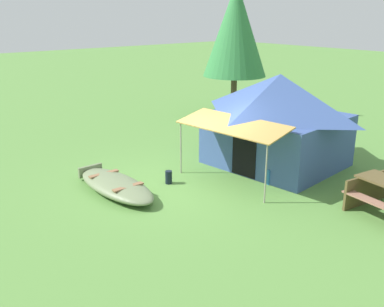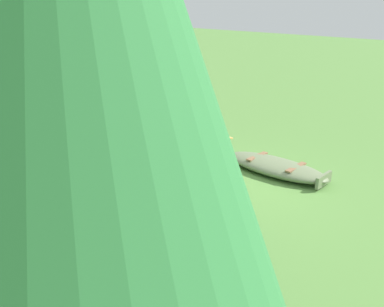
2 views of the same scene
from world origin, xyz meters
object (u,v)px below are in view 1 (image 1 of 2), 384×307
fuel_can (169,177)px  canvas_cabin_tent (278,119)px  pine_tree_back_left (236,30)px  beached_rowboat (116,185)px  cooler_box (273,174)px

fuel_can → canvas_cabin_tent: bearing=77.4°
fuel_can → pine_tree_back_left: 8.58m
beached_rowboat → cooler_box: bearing=61.0°
pine_tree_back_left → cooler_box: bearing=-36.5°
canvas_cabin_tent → fuel_can: (-0.73, -3.26, -1.17)m
cooler_box → pine_tree_back_left: size_ratio=0.10×
canvas_cabin_tent → cooler_box: bearing=-51.9°
cooler_box → pine_tree_back_left: (-5.97, 4.43, 3.28)m
beached_rowboat → canvas_cabin_tent: 4.85m
canvas_cabin_tent → fuel_can: size_ratio=13.12×
beached_rowboat → fuel_can: size_ratio=8.44×
beached_rowboat → fuel_can: bearing=75.2°
beached_rowboat → canvas_cabin_tent: canvas_cabin_tent is taller
cooler_box → fuel_can: size_ratio=1.66×
pine_tree_back_left → fuel_can: bearing=-56.3°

